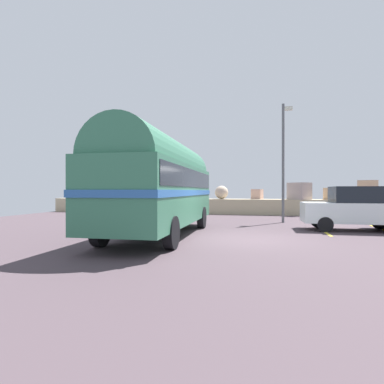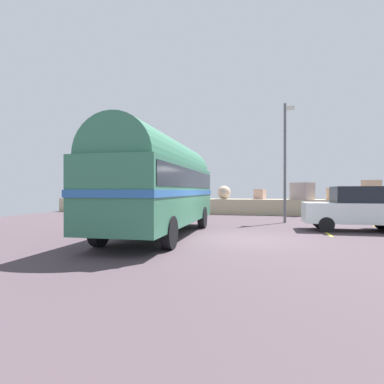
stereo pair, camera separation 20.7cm
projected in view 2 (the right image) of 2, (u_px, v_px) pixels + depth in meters
The scene contains 5 objects.
ground at pixel (245, 239), 10.85m from camera, with size 32.00×26.00×0.02m.
breakwater at pixel (266, 205), 22.17m from camera, with size 31.36×2.30×2.43m.
vintage_coach at pixel (161, 181), 11.74m from camera, with size 2.70×8.66×3.70m.
parked_car_nearest at pixel (357, 208), 13.06m from camera, with size 4.14×1.81×1.86m.
lamp_post at pixel (286, 156), 16.53m from camera, with size 0.59×0.83×6.30m.
Camera 2 is at (0.87, -10.96, 1.70)m, focal length 29.31 mm.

